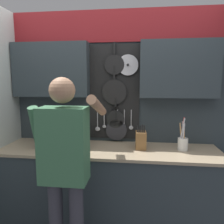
{
  "coord_description": "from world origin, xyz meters",
  "views": [
    {
      "loc": [
        0.31,
        -2.25,
        1.64
      ],
      "look_at": [
        0.01,
        0.2,
        1.28
      ],
      "focal_mm": 35.0,
      "sensor_mm": 36.0,
      "label": 1
    }
  ],
  "objects_px": {
    "person": "(65,160)",
    "microwave": "(62,134)",
    "knife_block": "(141,140)",
    "utensil_crock": "(183,142)"
  },
  "relations": [
    {
      "from": "utensil_crock",
      "to": "person",
      "type": "relative_size",
      "value": 0.21
    },
    {
      "from": "person",
      "to": "knife_block",
      "type": "bearing_deg",
      "value": 45.99
    },
    {
      "from": "microwave",
      "to": "utensil_crock",
      "type": "relative_size",
      "value": 1.33
    },
    {
      "from": "microwave",
      "to": "person",
      "type": "bearing_deg",
      "value": -68.61
    },
    {
      "from": "microwave",
      "to": "knife_block",
      "type": "xyz_separation_m",
      "value": [
        0.87,
        0.0,
        -0.04
      ]
    },
    {
      "from": "knife_block",
      "to": "utensil_crock",
      "type": "distance_m",
      "value": 0.44
    },
    {
      "from": "person",
      "to": "microwave",
      "type": "bearing_deg",
      "value": 111.39
    },
    {
      "from": "knife_block",
      "to": "person",
      "type": "distance_m",
      "value": 0.89
    },
    {
      "from": "knife_block",
      "to": "utensil_crock",
      "type": "relative_size",
      "value": 0.77
    },
    {
      "from": "microwave",
      "to": "knife_block",
      "type": "bearing_deg",
      "value": 0.05
    }
  ]
}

